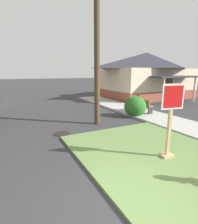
% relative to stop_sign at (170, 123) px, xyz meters
% --- Properties ---
extents(ground_plane, '(160.00, 160.00, 0.00)m').
position_rel_stop_sign_xyz_m(ground_plane, '(-2.33, -1.21, -1.18)').
color(ground_plane, '#333335').
extents(grass_corner_patch, '(4.61, 5.95, 0.08)m').
position_rel_stop_sign_xyz_m(grass_corner_patch, '(-0.18, 0.25, -1.14)').
color(grass_corner_patch, '#668447').
rests_on(grass_corner_patch, ground).
extents(sidewalk_strip, '(2.20, 17.72, 0.12)m').
position_rel_stop_sign_xyz_m(sidewalk_strip, '(3.33, 4.68, -1.12)').
color(sidewalk_strip, '#B2AFA8').
rests_on(sidewalk_strip, ground).
extents(stop_sign, '(0.72, 0.34, 2.24)m').
position_rel_stop_sign_xyz_m(stop_sign, '(0.00, 0.00, 0.00)').
color(stop_sign, tan).
rests_on(stop_sign, grass_corner_patch).
extents(manhole_cover, '(0.70, 0.70, 0.02)m').
position_rel_stop_sign_xyz_m(manhole_cover, '(-2.30, 3.73, -1.17)').
color(manhole_cover, black).
rests_on(manhole_cover, ground).
extents(street_bench, '(0.52, 1.68, 0.85)m').
position_rel_stop_sign_xyz_m(street_bench, '(3.39, 5.22, -0.59)').
color(street_bench, brown).
rests_on(street_bench, sidewalk_strip).
extents(utility_pole, '(1.66, 0.28, 8.82)m').
position_rel_stop_sign_xyz_m(utility_pole, '(-0.22, 4.39, 3.44)').
color(utility_pole, '#4C3823').
rests_on(utility_pole, ground).
extents(corner_house, '(9.23, 7.92, 4.68)m').
position_rel_stop_sign_xyz_m(corner_house, '(9.10, 11.31, 1.22)').
color(corner_house, brown).
rests_on(corner_house, ground).
extents(shrub_by_curb, '(1.32, 1.32, 1.26)m').
position_rel_stop_sign_xyz_m(shrub_by_curb, '(2.52, 4.74, -0.55)').
color(shrub_by_curb, '#296825').
rests_on(shrub_by_curb, ground).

